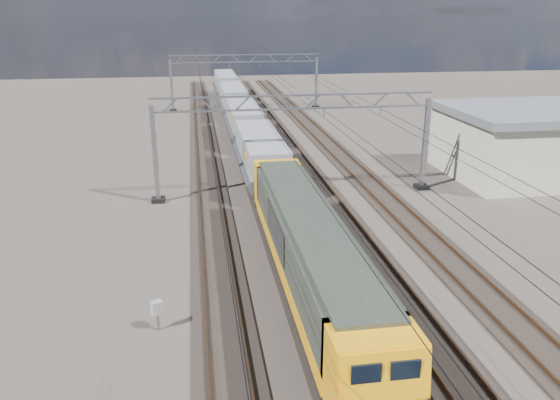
{
  "coord_description": "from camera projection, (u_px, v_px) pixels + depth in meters",
  "views": [
    {
      "loc": [
        -6.72,
        -32.2,
        12.43
      ],
      "look_at": [
        -2.26,
        -3.74,
        2.4
      ],
      "focal_mm": 35.0,
      "sensor_mm": 36.0,
      "label": 1
    }
  ],
  "objects": [
    {
      "name": "track_loco",
      "position": [
        275.0,
        215.0,
        34.8
      ],
      "size": [
        2.6,
        140.0,
        0.3
      ],
      "color": "black",
      "rests_on": "ground"
    },
    {
      "name": "catenary_gantry_far",
      "position": [
        245.0,
        80.0,
        71.16
      ],
      "size": [
        19.9,
        0.9,
        7.11
      ],
      "color": "gray",
      "rests_on": "ground"
    },
    {
      "name": "hopper_wagon_lead",
      "position": [
        261.0,
        154.0,
        40.98
      ],
      "size": [
        3.38,
        13.0,
        3.25
      ],
      "color": "black",
      "rests_on": "ground"
    },
    {
      "name": "locomotive",
      "position": [
        308.0,
        249.0,
        24.43
      ],
      "size": [
        2.76,
        21.1,
        3.62
      ],
      "color": "black",
      "rests_on": "ground"
    },
    {
      "name": "track_outer_west",
      "position": [
        212.0,
        219.0,
        34.22
      ],
      "size": [
        2.6,
        140.0,
        0.3
      ],
      "color": "black",
      "rests_on": "ground"
    },
    {
      "name": "hopper_wagon_mid",
      "position": [
        243.0,
        119.0,
        54.23
      ],
      "size": [
        3.38,
        13.0,
        3.25
      ],
      "color": "black",
      "rests_on": "ground"
    },
    {
      "name": "track_inner_east",
      "position": [
        336.0,
        212.0,
        35.39
      ],
      "size": [
        2.6,
        140.0,
        0.3
      ],
      "color": "black",
      "rests_on": "ground"
    },
    {
      "name": "hopper_wagon_third",
      "position": [
        233.0,
        98.0,
        67.47
      ],
      "size": [
        3.38,
        13.0,
        3.25
      ],
      "color": "black",
      "rests_on": "ground"
    },
    {
      "name": "overhead_wires",
      "position": [
        286.0,
        105.0,
        40.69
      ],
      "size": [
        12.03,
        140.0,
        0.53
      ],
      "color": "black",
      "rests_on": "ground"
    },
    {
      "name": "hopper_wagon_fourth",
      "position": [
        226.0,
        83.0,
        80.72
      ],
      "size": [
        3.38,
        13.0,
        3.25
      ],
      "color": "black",
      "rests_on": "ground"
    },
    {
      "name": "catenary_gantry_mid",
      "position": [
        295.0,
        141.0,
        37.57
      ],
      "size": [
        19.9,
        0.9,
        7.11
      ],
      "color": "gray",
      "rests_on": "ground"
    },
    {
      "name": "ground",
      "position": [
        306.0,
        215.0,
        35.12
      ],
      "size": [
        160.0,
        160.0,
        0.0
      ],
      "primitive_type": "plane",
      "color": "black",
      "rests_on": "ground"
    },
    {
      "name": "trackside_cabinet",
      "position": [
        157.0,
        308.0,
        22.09
      ],
      "size": [
        0.54,
        0.48,
        1.33
      ],
      "rotation": [
        0.0,
        0.0,
        0.41
      ],
      "color": "gray",
      "rests_on": "ground"
    },
    {
      "name": "track_outer_east",
      "position": [
        395.0,
        209.0,
        35.97
      ],
      "size": [
        2.6,
        140.0,
        0.3
      ],
      "color": "black",
      "rests_on": "ground"
    }
  ]
}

